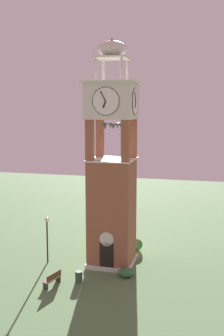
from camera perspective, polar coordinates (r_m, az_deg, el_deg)
name	(u,v)px	position (r m, az deg, el deg)	size (l,w,h in m)	color
ground	(112,263)	(33.38, 0.00, -13.35)	(80.00, 80.00, 0.00)	#517547
clock_tower	(112,176)	(31.43, 0.00, -1.12)	(3.89, 3.89, 17.60)	#93543D
park_bench	(53,279)	(29.70, -8.41, -15.29)	(0.83, 1.66, 0.95)	brown
lamp_post	(47,231)	(33.19, -9.18, -8.82)	(0.36, 0.36, 3.74)	black
trash_bin	(79,277)	(30.07, -4.74, -15.09)	(0.52, 0.52, 0.80)	#38513D
shrub_near_entry	(126,272)	(30.88, 1.98, -14.55)	(1.15, 1.15, 0.66)	#336638
shrub_left_of_tower	(112,248)	(35.61, -0.06, -11.22)	(0.99, 0.99, 0.82)	#336638
shrub_behind_bench	(136,244)	(36.13, 3.45, -10.75)	(1.09, 1.09, 1.04)	#336638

